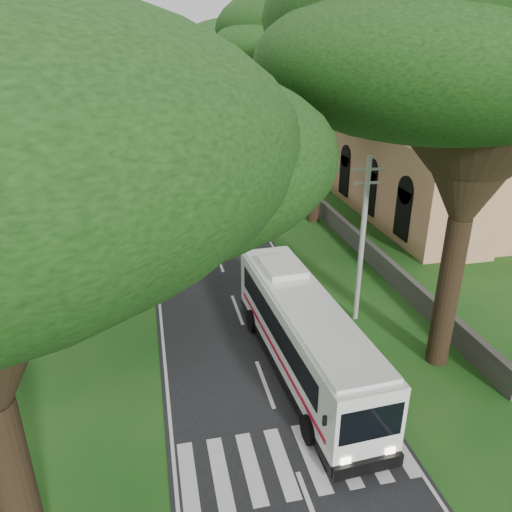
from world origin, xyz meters
name	(u,v)px	position (x,y,z in m)	size (l,w,h in m)	color
ground	(278,419)	(0.00, 0.00, 0.00)	(140.00, 140.00, 0.00)	#174D16
road	(199,207)	(0.00, 25.00, 0.01)	(8.00, 120.00, 0.04)	black
crosswalk	(293,461)	(0.00, -2.00, 0.00)	(8.00, 3.00, 0.01)	silver
property_wall	(309,197)	(9.00, 24.00, 0.60)	(0.35, 50.00, 1.20)	#383533
church	(430,145)	(17.86, 21.55, 4.91)	(14.00, 24.00, 11.60)	tan
pole_near	(362,239)	(5.50, 6.00, 4.18)	(1.60, 0.24, 8.00)	gray
pole_mid	(263,150)	(5.50, 26.00, 4.18)	(1.60, 0.24, 8.00)	gray
pole_far	(224,115)	(5.50, 46.00, 4.18)	(1.60, 0.24, 8.00)	gray
tree_l_mida	(45,76)	(-8.00, 12.00, 11.01)	(13.49, 13.49, 14.01)	black
tree_l_midb	(89,55)	(-7.50, 30.00, 11.34)	(14.62, 14.62, 14.56)	black
tree_l_far	(91,35)	(-8.50, 48.00, 12.86)	(15.83, 15.83, 16.33)	black
tree_r_near	(495,24)	(7.50, 2.00, 13.02)	(15.03, 15.03, 16.34)	black
tree_r_mida	(322,32)	(8.00, 20.00, 12.90)	(13.92, 13.92, 16.02)	black
tree_r_midb	(255,57)	(7.50, 38.00, 10.83)	(15.29, 15.29, 14.15)	black
tree_r_far	(233,42)	(8.50, 56.00, 12.03)	(12.97, 12.97, 14.98)	black
coach_bus	(304,333)	(1.71, 2.58, 1.79)	(3.13, 11.40, 3.33)	white
distant_car_a	(179,169)	(-0.80, 34.92, 0.77)	(1.75, 4.36, 1.49)	#B2B3B7
distant_car_b	(150,132)	(-3.00, 57.67, 0.68)	(1.38, 3.96, 1.31)	#24214F
distant_car_c	(188,127)	(2.48, 60.17, 0.65)	(1.75, 4.30, 1.25)	maroon
pedestrian	(108,284)	(-6.29, 10.42, 0.97)	(0.71, 0.46, 1.94)	black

